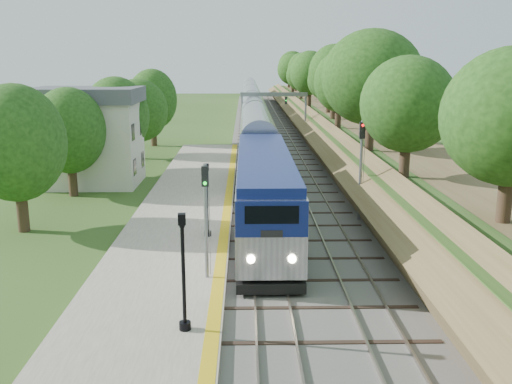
{
  "coord_description": "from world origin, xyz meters",
  "views": [
    {
      "loc": [
        -1.1,
        -16.95,
        10.22
      ],
      "look_at": [
        -0.5,
        14.84,
        2.8
      ],
      "focal_mm": 40.0,
      "sensor_mm": 36.0,
      "label": 1
    }
  ],
  "objects_px": {
    "signal_gantry": "(274,103)",
    "signal_farside": "(361,160)",
    "station_building": "(89,136)",
    "train": "(253,114)",
    "signal_platform": "(206,209)",
    "lamppost_mid": "(184,279)",
    "lamppost_far": "(207,204)"
  },
  "relations": [
    {
      "from": "signal_gantry",
      "to": "lamppost_mid",
      "type": "distance_m",
      "value": 52.72
    },
    {
      "from": "station_building",
      "to": "signal_farside",
      "type": "height_order",
      "value": "station_building"
    },
    {
      "from": "station_building",
      "to": "lamppost_mid",
      "type": "height_order",
      "value": "station_building"
    },
    {
      "from": "train",
      "to": "signal_farside",
      "type": "distance_m",
      "value": 49.87
    },
    {
      "from": "station_building",
      "to": "signal_platform",
      "type": "bearing_deg",
      "value": -63.34
    },
    {
      "from": "train",
      "to": "lamppost_far",
      "type": "distance_m",
      "value": 53.69
    },
    {
      "from": "lamppost_mid",
      "to": "signal_platform",
      "type": "bearing_deg",
      "value": 84.79
    },
    {
      "from": "station_building",
      "to": "train",
      "type": "height_order",
      "value": "station_building"
    },
    {
      "from": "station_building",
      "to": "signal_farside",
      "type": "xyz_separation_m",
      "value": [
        20.2,
        -11.63,
        -0.06
      ]
    },
    {
      "from": "train",
      "to": "lamppost_mid",
      "type": "xyz_separation_m",
      "value": [
        -3.38,
        -65.17,
        0.03
      ]
    },
    {
      "from": "lamppost_mid",
      "to": "station_building",
      "type": "bearing_deg",
      "value": 111.22
    },
    {
      "from": "signal_gantry",
      "to": "lamppost_far",
      "type": "height_order",
      "value": "signal_gantry"
    },
    {
      "from": "train",
      "to": "signal_platform",
      "type": "distance_m",
      "value": 60.0
    },
    {
      "from": "signal_farside",
      "to": "lamppost_mid",
      "type": "bearing_deg",
      "value": -121.36
    },
    {
      "from": "station_building",
      "to": "lamppost_mid",
      "type": "bearing_deg",
      "value": -68.78
    },
    {
      "from": "train",
      "to": "lamppost_far",
      "type": "bearing_deg",
      "value": -93.5
    },
    {
      "from": "signal_farside",
      "to": "train",
      "type": "bearing_deg",
      "value": 97.15
    },
    {
      "from": "station_building",
      "to": "train",
      "type": "relative_size",
      "value": 0.07
    },
    {
      "from": "lamppost_mid",
      "to": "signal_farside",
      "type": "height_order",
      "value": "signal_farside"
    },
    {
      "from": "signal_gantry",
      "to": "signal_farside",
      "type": "relative_size",
      "value": 1.31
    },
    {
      "from": "train",
      "to": "signal_farside",
      "type": "bearing_deg",
      "value": -82.85
    },
    {
      "from": "signal_gantry",
      "to": "lamppost_far",
      "type": "xyz_separation_m",
      "value": [
        -5.74,
        -40.76,
        -2.57
      ]
    },
    {
      "from": "station_building",
      "to": "signal_platform",
      "type": "relative_size",
      "value": 1.62
    },
    {
      "from": "lamppost_mid",
      "to": "signal_gantry",
      "type": "bearing_deg",
      "value": 83.62
    },
    {
      "from": "lamppost_mid",
      "to": "lamppost_far",
      "type": "distance_m",
      "value": 11.58
    },
    {
      "from": "station_building",
      "to": "signal_gantry",
      "type": "height_order",
      "value": "station_building"
    },
    {
      "from": "signal_gantry",
      "to": "lamppost_far",
      "type": "relative_size",
      "value": 2.01
    },
    {
      "from": "station_building",
      "to": "lamppost_far",
      "type": "relative_size",
      "value": 2.05
    },
    {
      "from": "train",
      "to": "lamppost_mid",
      "type": "relative_size",
      "value": 28.01
    },
    {
      "from": "signal_gantry",
      "to": "station_building",
      "type": "bearing_deg",
      "value": -123.38
    },
    {
      "from": "lamppost_mid",
      "to": "signal_platform",
      "type": "distance_m",
      "value": 5.42
    },
    {
      "from": "train",
      "to": "signal_platform",
      "type": "relative_size",
      "value": 23.62
    }
  ]
}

